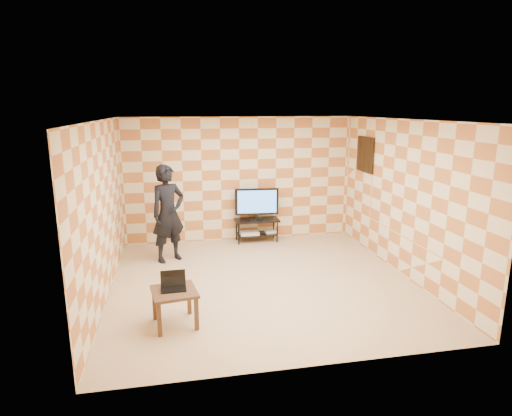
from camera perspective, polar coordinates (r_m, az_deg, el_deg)
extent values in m
plane|color=tan|center=(7.38, 0.90, -9.79)|extent=(5.00, 5.00, 0.00)
cube|color=beige|center=(9.38, -2.22, 3.81)|extent=(5.00, 0.02, 2.70)
cube|color=beige|center=(4.64, 7.36, -6.25)|extent=(5.00, 0.02, 2.70)
cube|color=beige|center=(6.91, -19.80, -0.42)|extent=(0.02, 5.00, 2.70)
cube|color=beige|center=(7.86, 19.08, 1.23)|extent=(0.02, 5.00, 2.70)
cube|color=white|center=(6.79, 0.98, 11.66)|extent=(5.00, 5.00, 0.02)
cube|color=black|center=(9.11, 14.36, 6.94)|extent=(0.04, 0.72, 0.72)
cube|color=black|center=(9.11, 14.36, 6.94)|extent=(0.04, 0.03, 0.68)
cube|color=black|center=(9.11, 14.36, 6.94)|extent=(0.04, 0.68, 0.03)
cube|color=black|center=(9.37, 0.09, -1.63)|extent=(0.97, 0.44, 0.04)
cube|color=black|center=(9.46, 0.09, -3.50)|extent=(0.87, 0.39, 0.03)
cylinder|color=black|center=(9.20, -2.31, -3.41)|extent=(0.03, 0.03, 0.50)
cylinder|color=black|center=(9.53, -2.63, -2.82)|extent=(0.03, 0.03, 0.50)
cylinder|color=black|center=(9.36, 2.85, -3.13)|extent=(0.03, 0.03, 0.50)
cylinder|color=black|center=(9.69, 2.36, -2.56)|extent=(0.03, 0.03, 0.50)
cube|color=black|center=(9.36, 0.09, -1.42)|extent=(0.29, 0.20, 0.03)
cube|color=black|center=(9.35, 0.09, -1.10)|extent=(0.07, 0.06, 0.08)
cube|color=black|center=(9.27, 0.09, 0.87)|extent=(0.95, 0.14, 0.58)
cube|color=#3469BC|center=(9.24, 0.15, 0.83)|extent=(0.85, 0.08, 0.50)
cube|color=#BDBDC0|center=(9.39, -0.91, -3.34)|extent=(0.41, 0.29, 0.07)
cube|color=silver|center=(9.51, 1.93, -3.17)|extent=(0.25, 0.19, 0.05)
cube|color=#322216|center=(5.94, -10.86, -10.91)|extent=(0.66, 0.66, 0.04)
cube|color=#322216|center=(5.81, -12.77, -14.35)|extent=(0.06, 0.06, 0.46)
cube|color=#322216|center=(6.24, -13.38, -12.35)|extent=(0.06, 0.06, 0.46)
cube|color=#322216|center=(5.87, -7.94, -13.80)|extent=(0.06, 0.06, 0.46)
cube|color=#322216|center=(6.30, -8.91, -11.87)|extent=(0.06, 0.06, 0.46)
cube|color=black|center=(5.96, -10.93, -10.54)|extent=(0.34, 0.24, 0.02)
cube|color=black|center=(6.03, -11.01, -9.14)|extent=(0.34, 0.06, 0.22)
imported|color=black|center=(8.26, -11.64, -0.73)|extent=(0.81, 0.72, 1.86)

